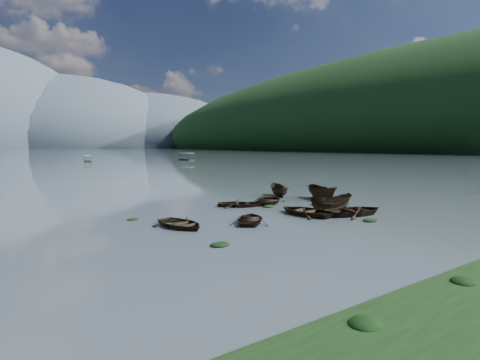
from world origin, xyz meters
TOP-DOWN VIEW (x-y plane):
  - ground_plane at (0.00, 0.00)m, footprint 2400.00×2400.00m
  - right_hill_far at (460.00, 220.00)m, footprint 520.00×1200.00m
  - haze_mtn_c at (140.00, 900.00)m, footprint 520.00×520.00m
  - haze_mtn_d at (320.00, 900.00)m, footprint 520.00×520.00m
  - rowboat_0 at (-10.40, 3.87)m, footprint 3.54×4.49m
  - rowboat_1 at (-5.59, 2.58)m, footprint 4.63×4.76m
  - rowboat_2 at (2.93, 2.69)m, footprint 4.26×2.41m
  - rowboat_3 at (-0.25, 2.45)m, footprint 4.06×5.17m
  - rowboat_4 at (2.90, 0.21)m, footprint 5.59×4.47m
  - rowboat_5 at (6.97, 7.46)m, footprint 2.82×4.78m
  - rowboat_6 at (-2.31, 8.65)m, footprint 4.86×4.64m
  - rowboat_7 at (0.91, 8.67)m, footprint 5.48×5.40m
  - rowboat_8 at (5.00, 11.91)m, footprint 2.98×4.09m
  - weed_clump_0 at (-10.64, -1.56)m, footprint 1.12×0.91m
  - weed_clump_1 at (-0.40, 6.89)m, footprint 1.06×0.84m
  - weed_clump_2 at (1.75, -2.07)m, footprint 1.15×0.92m
  - weed_clump_3 at (1.77, 9.98)m, footprint 0.96×0.81m
  - weed_clump_4 at (4.16, 5.42)m, footprint 1.18×0.94m
  - weed_clump_5 at (-12.20, 8.13)m, footprint 0.89×0.72m
  - weed_clump_6 at (0.43, 9.82)m, footprint 0.88×0.73m
  - weed_clump_7 at (2.76, 11.43)m, footprint 0.99×0.79m
  - pontoon_centre at (7.82, 113.61)m, footprint 2.98×5.42m
  - pontoon_right at (40.66, 105.63)m, footprint 3.60×6.99m

SIDE VIEW (x-z plane):
  - ground_plane at x=0.00m, z-range 0.00..0.00m
  - right_hill_far at x=460.00m, z-range -95.00..95.00m
  - haze_mtn_c at x=140.00m, z-range -130.00..130.00m
  - haze_mtn_d at x=320.00m, z-range -110.00..110.00m
  - rowboat_0 at x=-10.40m, z-range -0.42..0.42m
  - rowboat_1 at x=-5.59m, z-range -0.40..0.40m
  - rowboat_2 at x=2.93m, z-range -0.78..0.78m
  - rowboat_3 at x=-0.25m, z-range -0.49..0.49m
  - rowboat_4 at x=2.90m, z-range -0.52..0.52m
  - rowboat_5 at x=6.97m, z-range -0.87..0.87m
  - rowboat_6 at x=-2.31m, z-range -0.41..0.41m
  - rowboat_7 at x=0.91m, z-range -0.47..0.47m
  - rowboat_8 at x=5.00m, z-range -0.74..0.74m
  - weed_clump_0 at x=-10.64m, z-range -0.12..0.12m
  - weed_clump_1 at x=-0.40m, z-range -0.12..0.12m
  - weed_clump_2 at x=1.75m, z-range -0.12..0.12m
  - weed_clump_3 at x=1.77m, z-range -0.11..0.11m
  - weed_clump_4 at x=4.16m, z-range -0.12..0.12m
  - weed_clump_5 at x=-12.20m, z-range -0.09..0.09m
  - weed_clump_6 at x=0.43m, z-range -0.09..0.09m
  - weed_clump_7 at x=2.76m, z-range -0.11..0.11m
  - pontoon_centre at x=7.82m, z-range -0.98..0.98m
  - pontoon_right at x=40.66m, z-range -1.28..1.28m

